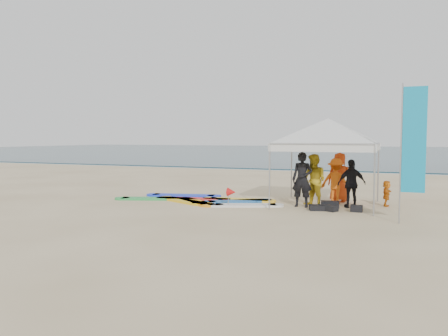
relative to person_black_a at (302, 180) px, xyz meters
name	(u,v)px	position (x,y,z in m)	size (l,w,h in m)	color
ground	(200,214)	(-2.54, -2.45, -0.90)	(120.00, 120.00, 0.00)	beige
ocean	(358,152)	(-2.54, 57.55, -0.86)	(160.00, 84.00, 0.08)	#0C2633
shoreline_foam	(311,171)	(-2.54, 15.75, -0.90)	(160.00, 1.20, 0.01)	silver
person_black_a	(302,180)	(0.00, 0.00, 0.00)	(0.66, 0.43, 1.81)	black
person_yellow	(314,180)	(0.35, 0.25, -0.04)	(0.84, 0.66, 1.74)	gold
person_orange_a	(336,181)	(0.95, 1.02, -0.12)	(1.02, 0.58, 1.57)	orange
person_black_b	(352,184)	(1.53, 0.40, -0.12)	(0.92, 0.38, 1.57)	black
person_orange_b	(339,177)	(0.99, 1.69, -0.03)	(0.85, 0.55, 1.75)	#C93D11
person_seated	(387,193)	(2.58, 1.15, -0.48)	(0.79, 0.25, 0.86)	orange
canopy_tent	(328,119)	(0.71, 0.65, 2.00)	(4.41, 4.41, 3.33)	#A5A5A8
feather_flag	(413,141)	(3.23, -1.83, 1.27)	(0.62, 0.04, 3.69)	#A5A5A8
marker_pennant	(232,192)	(-2.13, -0.90, -0.41)	(0.28, 0.28, 0.64)	#A5A5A8
gear_pile	(331,207)	(0.96, -0.24, -0.81)	(1.64, 1.08, 0.22)	black
surfboard_spread	(202,200)	(-3.59, 0.03, -0.87)	(5.87, 2.59, 0.07)	blue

